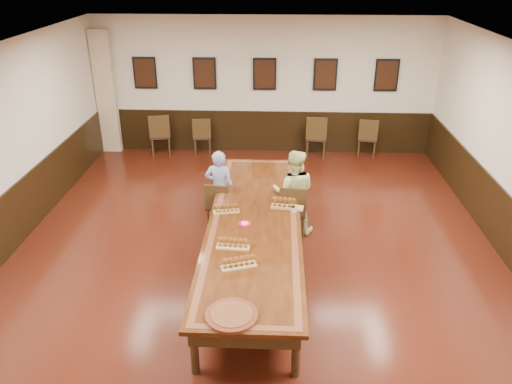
{
  "coord_description": "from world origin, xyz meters",
  "views": [
    {
      "loc": [
        0.32,
        -6.64,
        4.43
      ],
      "look_at": [
        0.0,
        0.5,
        1.0
      ],
      "focal_mm": 35.0,
      "sensor_mm": 36.0,
      "label": 1
    }
  ],
  "objects_px": {
    "conference_table": "(255,229)",
    "carved_platter": "(231,315)",
    "person_man": "(219,188)",
    "spare_chair_b": "(202,135)",
    "spare_chair_c": "(316,136)",
    "spare_chair_d": "(368,137)",
    "chair_man": "(219,204)",
    "chair_woman": "(293,209)",
    "spare_chair_a": "(160,134)",
    "person_woman": "(294,192)"
  },
  "relations": [
    {
      "from": "spare_chair_b",
      "to": "person_man",
      "type": "bearing_deg",
      "value": 96.25
    },
    {
      "from": "person_man",
      "to": "spare_chair_d",
      "type": "bearing_deg",
      "value": -127.17
    },
    {
      "from": "spare_chair_b",
      "to": "conference_table",
      "type": "bearing_deg",
      "value": 100.55
    },
    {
      "from": "chair_man",
      "to": "carved_platter",
      "type": "xyz_separation_m",
      "value": [
        0.53,
        -3.39,
        0.34
      ]
    },
    {
      "from": "spare_chair_c",
      "to": "carved_platter",
      "type": "relative_size",
      "value": 1.38
    },
    {
      "from": "chair_woman",
      "to": "spare_chair_b",
      "type": "relative_size",
      "value": 1.05
    },
    {
      "from": "person_woman",
      "to": "spare_chair_d",
      "type": "bearing_deg",
      "value": -112.67
    },
    {
      "from": "chair_woman",
      "to": "spare_chair_c",
      "type": "height_order",
      "value": "spare_chair_c"
    },
    {
      "from": "chair_man",
      "to": "person_woman",
      "type": "relative_size",
      "value": 0.58
    },
    {
      "from": "chair_man",
      "to": "spare_chair_c",
      "type": "distance_m",
      "value": 4.0
    },
    {
      "from": "spare_chair_c",
      "to": "spare_chair_b",
      "type": "bearing_deg",
      "value": 3.95
    },
    {
      "from": "spare_chair_a",
      "to": "spare_chair_c",
      "type": "height_order",
      "value": "spare_chair_a"
    },
    {
      "from": "spare_chair_b",
      "to": "spare_chair_d",
      "type": "relative_size",
      "value": 0.97
    },
    {
      "from": "conference_table",
      "to": "carved_platter",
      "type": "bearing_deg",
      "value": -93.93
    },
    {
      "from": "chair_woman",
      "to": "carved_platter",
      "type": "height_order",
      "value": "chair_woman"
    },
    {
      "from": "spare_chair_b",
      "to": "carved_platter",
      "type": "bearing_deg",
      "value": 93.99
    },
    {
      "from": "spare_chair_c",
      "to": "person_man",
      "type": "relative_size",
      "value": 0.73
    },
    {
      "from": "spare_chair_a",
      "to": "person_man",
      "type": "bearing_deg",
      "value": 105.41
    },
    {
      "from": "chair_woman",
      "to": "spare_chair_b",
      "type": "distance_m",
      "value": 4.36
    },
    {
      "from": "spare_chair_b",
      "to": "spare_chair_c",
      "type": "distance_m",
      "value": 2.75
    },
    {
      "from": "spare_chair_c",
      "to": "person_woman",
      "type": "bearing_deg",
      "value": 85.8
    },
    {
      "from": "chair_man",
      "to": "person_man",
      "type": "height_order",
      "value": "person_man"
    },
    {
      "from": "spare_chair_b",
      "to": "person_woman",
      "type": "xyz_separation_m",
      "value": [
        2.11,
        -3.71,
        0.29
      ]
    },
    {
      "from": "person_man",
      "to": "chair_man",
      "type": "bearing_deg",
      "value": 90.0
    },
    {
      "from": "spare_chair_b",
      "to": "chair_man",
      "type": "bearing_deg",
      "value": 95.8
    },
    {
      "from": "spare_chair_b",
      "to": "conference_table",
      "type": "relative_size",
      "value": 0.18
    },
    {
      "from": "spare_chair_d",
      "to": "carved_platter",
      "type": "distance_m",
      "value": 7.48
    },
    {
      "from": "person_woman",
      "to": "conference_table",
      "type": "distance_m",
      "value": 1.22
    },
    {
      "from": "spare_chair_a",
      "to": "person_woman",
      "type": "distance_m",
      "value": 4.76
    },
    {
      "from": "chair_man",
      "to": "spare_chair_d",
      "type": "relative_size",
      "value": 0.93
    },
    {
      "from": "spare_chair_c",
      "to": "person_man",
      "type": "height_order",
      "value": "person_man"
    },
    {
      "from": "spare_chair_b",
      "to": "spare_chair_a",
      "type": "bearing_deg",
      "value": -0.37
    },
    {
      "from": "spare_chair_c",
      "to": "person_woman",
      "type": "xyz_separation_m",
      "value": [
        -0.63,
        -3.63,
        0.24
      ]
    },
    {
      "from": "person_man",
      "to": "carved_platter",
      "type": "height_order",
      "value": "person_man"
    },
    {
      "from": "spare_chair_c",
      "to": "person_man",
      "type": "distance_m",
      "value": 3.92
    },
    {
      "from": "chair_man",
      "to": "spare_chair_b",
      "type": "xyz_separation_m",
      "value": [
        -0.81,
        3.58,
        0.02
      ]
    },
    {
      "from": "carved_platter",
      "to": "person_woman",
      "type": "bearing_deg",
      "value": 76.7
    },
    {
      "from": "spare_chair_a",
      "to": "person_woman",
      "type": "bearing_deg",
      "value": 118.0
    },
    {
      "from": "chair_woman",
      "to": "person_woman",
      "type": "distance_m",
      "value": 0.29
    },
    {
      "from": "chair_woman",
      "to": "carved_platter",
      "type": "distance_m",
      "value": 3.26
    },
    {
      "from": "spare_chair_a",
      "to": "chair_man",
      "type": "bearing_deg",
      "value": 104.67
    },
    {
      "from": "chair_man",
      "to": "conference_table",
      "type": "distance_m",
      "value": 1.37
    },
    {
      "from": "spare_chair_d",
      "to": "carved_platter",
      "type": "relative_size",
      "value": 1.27
    },
    {
      "from": "spare_chair_b",
      "to": "conference_table",
      "type": "xyz_separation_m",
      "value": [
        1.49,
        -4.75,
        0.15
      ]
    },
    {
      "from": "spare_chair_c",
      "to": "conference_table",
      "type": "bearing_deg",
      "value": 80.69
    },
    {
      "from": "carved_platter",
      "to": "spare_chair_b",
      "type": "bearing_deg",
      "value": 100.89
    },
    {
      "from": "person_woman",
      "to": "carved_platter",
      "type": "distance_m",
      "value": 3.35
    },
    {
      "from": "conference_table",
      "to": "carved_platter",
      "type": "distance_m",
      "value": 2.23
    },
    {
      "from": "person_man",
      "to": "spare_chair_b",
      "type": "bearing_deg",
      "value": -72.0
    },
    {
      "from": "spare_chair_b",
      "to": "carved_platter",
      "type": "height_order",
      "value": "spare_chair_b"
    }
  ]
}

